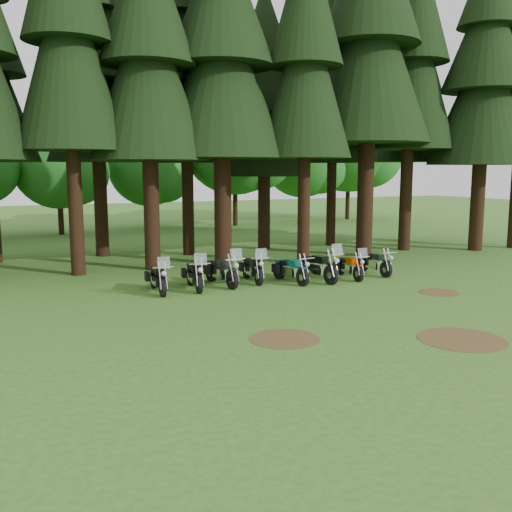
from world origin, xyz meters
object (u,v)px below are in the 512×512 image
object	(u,v)px
motorcycle_4	(290,271)
motorcycle_2	(221,272)
motorcycle_0	(158,279)
motorcycle_3	(253,269)
motorcycle_1	(194,276)
motorcycle_6	(349,267)
motorcycle_7	(374,264)
motorcycle_5	(317,267)

from	to	relation	value
motorcycle_4	motorcycle_2	bearing A→B (deg)	160.37
motorcycle_0	motorcycle_4	distance (m)	5.04
motorcycle_3	motorcycle_0	bearing A→B (deg)	-167.37
motorcycle_1	motorcycle_6	xyz separation A→B (m)	(6.17, -0.73, -0.04)
motorcycle_7	motorcycle_0	bearing A→B (deg)	176.25
motorcycle_4	motorcycle_6	distance (m)	2.51
motorcycle_4	motorcycle_6	bearing A→B (deg)	-11.93
motorcycle_0	motorcycle_7	distance (m)	8.94
motorcycle_7	motorcycle_4	bearing A→B (deg)	179.42
motorcycle_2	motorcycle_4	xyz separation A→B (m)	(2.56, -0.63, -0.05)
motorcycle_3	motorcycle_5	distance (m)	2.48
motorcycle_5	motorcycle_7	world-z (taller)	motorcycle_5
motorcycle_4	motorcycle_5	xyz separation A→B (m)	(1.08, -0.17, 0.07)
motorcycle_2	motorcycle_7	xyz separation A→B (m)	(6.48, -0.61, -0.06)
motorcycle_2	motorcycle_7	size ratio (longest dim) A/B	1.12
motorcycle_0	motorcycle_5	distance (m)	6.13
motorcycle_4	motorcycle_7	xyz separation A→B (m)	(3.92, 0.02, -0.01)
motorcycle_6	motorcycle_7	distance (m)	1.45
motorcycle_1	motorcycle_5	bearing A→B (deg)	0.61
motorcycle_1	motorcycle_3	xyz separation A→B (m)	(2.46, 0.33, -0.01)
motorcycle_1	motorcycle_3	size ratio (longest dim) A/B	1.02
motorcycle_1	motorcycle_4	bearing A→B (deg)	1.00
motorcycle_2	motorcycle_4	world-z (taller)	motorcycle_2
motorcycle_3	motorcycle_4	world-z (taller)	motorcycle_3
motorcycle_1	motorcycle_4	world-z (taller)	motorcycle_1
motorcycle_5	motorcycle_2	bearing A→B (deg)	161.86
motorcycle_0	motorcycle_2	size ratio (longest dim) A/B	0.93
motorcycle_1	motorcycle_6	bearing A→B (deg)	1.44
motorcycle_5	motorcycle_4	bearing A→B (deg)	165.32
motorcycle_0	motorcycle_3	xyz separation A→B (m)	(3.80, 0.32, 0.01)
motorcycle_3	motorcycle_6	world-z (taller)	motorcycle_3
motorcycle_4	motorcycle_6	xyz separation A→B (m)	(2.49, -0.27, -0.01)
motorcycle_4	motorcycle_6	world-z (taller)	motorcycle_6
motorcycle_0	motorcycle_4	size ratio (longest dim) A/B	1.01
motorcycle_3	motorcycle_5	size ratio (longest dim) A/B	0.90
motorcycle_4	motorcycle_0	bearing A→B (deg)	168.82
motorcycle_1	motorcycle_3	distance (m)	2.48
motorcycle_0	motorcycle_1	bearing A→B (deg)	4.18
motorcycle_1	motorcycle_2	distance (m)	1.12
motorcycle_0	motorcycle_2	xyz separation A→B (m)	(2.46, 0.16, 0.03)
motorcycle_2	motorcycle_6	bearing A→B (deg)	-15.63
motorcycle_0	motorcycle_6	bearing A→B (deg)	-1.12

